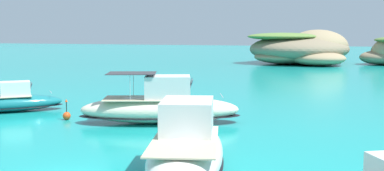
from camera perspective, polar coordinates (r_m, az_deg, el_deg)
islet_large at (r=95.09m, az=13.33°, el=4.34°), size 23.77×25.87×6.68m
motorboat_white at (r=20.52m, az=-0.67°, el=-7.79°), size 5.81×11.25×3.17m
motorboat_teal at (r=38.91m, az=-21.20°, el=-1.84°), size 7.56×6.89×2.33m
motorboat_cream at (r=31.72m, az=-3.84°, el=-2.65°), size 11.41×6.82×3.42m
channel_buoy at (r=34.06m, az=-15.05°, el=-3.51°), size 0.56×0.56×1.48m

